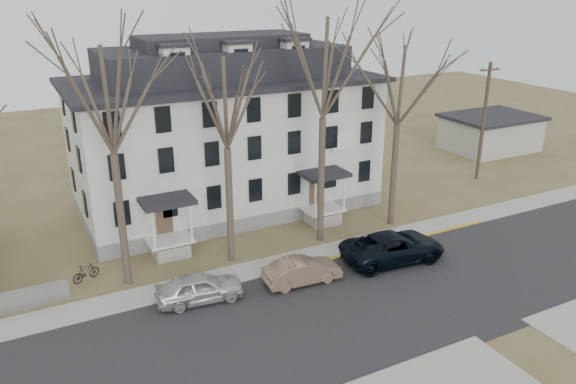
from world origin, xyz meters
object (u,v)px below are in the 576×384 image
tree_mid_right (400,80)px  car_silver (200,288)px  tree_center (324,61)px  tree_far_left (107,92)px  car_tan (302,271)px  utility_pole_far (484,120)px  car_navy (393,248)px  bicycle_right (86,273)px  boarding_house (225,133)px  bicycle_left (173,247)px  tree_mid_left (225,97)px

tree_mid_right → car_silver: bearing=-166.5°
tree_center → tree_far_left: bearing=180.0°
car_tan → utility_pole_far: bearing=-64.7°
tree_mid_right → car_navy: bearing=-125.8°
tree_far_left → tree_center: tree_center is taller
car_silver → car_tan: size_ratio=1.04×
tree_center → tree_mid_right: size_ratio=1.15×
bicycle_right → car_tan: bearing=-141.9°
tree_far_left → car_silver: bearing=-50.9°
boarding_house → bicycle_left: size_ratio=13.58×
tree_center → utility_pole_far: size_ratio=1.55×
tree_far_left → car_navy: tree_far_left is taller
car_silver → tree_far_left: bearing=45.0°
tree_center → bicycle_right: bearing=174.8°
tree_mid_left → bicycle_right: 12.17m
boarding_house → car_navy: size_ratio=3.40×
car_silver → bicycle_right: car_silver is taller
tree_center → utility_pole_far: tree_center is taller
tree_far_left → car_tan: 13.46m
tree_center → tree_mid_right: bearing=0.0°
car_navy → bicycle_right: size_ratio=3.81×
car_tan → car_navy: 5.93m
tree_mid_right → utility_pole_far: (12.00, 4.20, -4.70)m
bicycle_left → bicycle_right: size_ratio=0.95×
tree_mid_left → car_tan: bearing=-61.2°
utility_pole_far → bicycle_left: (-26.29, -1.84, -4.50)m
tree_center → bicycle_left: size_ratio=9.59×
utility_pole_far → bicycle_right: size_ratio=5.92×
car_tan → bicycle_right: 11.72m
boarding_house → utility_pole_far: (20.50, -3.95, -0.47)m
car_navy → bicycle_left: 13.01m
tree_far_left → boarding_house: bearing=42.2°
bicycle_left → tree_mid_right: bearing=-93.8°
tree_mid_right → car_silver: (-14.64, -3.52, -8.85)m
tree_center → car_silver: 14.24m
boarding_house → car_tan: (-0.64, -12.44, -4.68)m
utility_pole_far → car_tan: (-21.14, -8.49, -4.20)m
car_silver → bicycle_right: size_ratio=2.75×
tree_mid_right → bicycle_left: 17.16m
tree_far_left → bicycle_left: bearing=36.3°
tree_far_left → car_silver: tree_far_left is taller
boarding_house → bicycle_right: (-10.95, -6.88, -4.90)m
tree_center → car_silver: bearing=-158.9°
tree_mid_left → car_silver: size_ratio=2.89×
boarding_house → bicycle_left: bearing=-135.0°
tree_mid_left → car_tan: tree_mid_left is taller
tree_mid_left → bicycle_left: 9.90m
tree_mid_right → bicycle_right: size_ratio=7.94×
car_silver → car_tan: bearing=-92.0°
boarding_house → tree_mid_right: 12.51m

